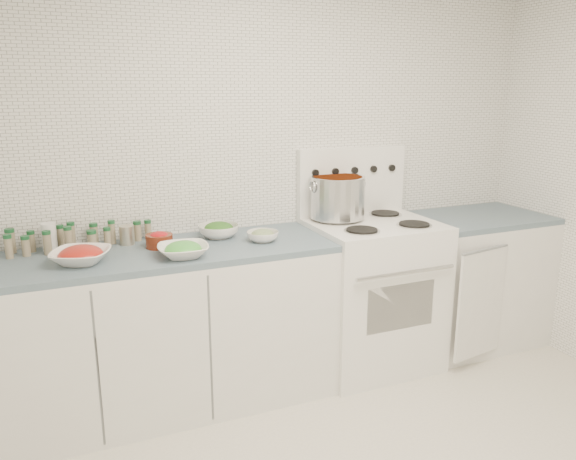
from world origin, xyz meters
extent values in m
cube|color=white|center=(0.00, 1.51, 1.25)|extent=(3.50, 0.02, 2.50)
cube|color=white|center=(-0.82, 1.19, 0.43)|extent=(1.85, 0.62, 0.86)
cube|color=#475C6B|center=(-0.82, 1.19, 0.88)|extent=(1.85, 0.62, 0.03)
cube|color=white|center=(0.48, 1.18, 0.46)|extent=(0.76, 0.65, 0.92)
cube|color=black|center=(0.48, 0.86, 0.50)|extent=(0.45, 0.01, 0.28)
cylinder|color=silver|center=(0.48, 0.82, 0.72)|extent=(0.65, 0.02, 0.02)
cube|color=white|center=(0.48, 1.18, 0.93)|extent=(0.76, 0.65, 0.01)
cube|color=white|center=(0.48, 1.47, 1.15)|extent=(0.76, 0.06, 0.43)
cylinder|color=silver|center=(0.30, 1.02, 0.94)|extent=(0.21, 0.21, 0.01)
cylinder|color=black|center=(0.30, 1.02, 0.94)|extent=(0.18, 0.18, 0.01)
cylinder|color=silver|center=(0.66, 1.02, 0.94)|extent=(0.21, 0.21, 0.01)
cylinder|color=black|center=(0.66, 1.02, 0.94)|extent=(0.18, 0.18, 0.01)
cylinder|color=silver|center=(0.30, 1.33, 0.94)|extent=(0.21, 0.21, 0.01)
cylinder|color=black|center=(0.30, 1.33, 0.94)|extent=(0.18, 0.18, 0.01)
cylinder|color=silver|center=(0.66, 1.33, 0.94)|extent=(0.21, 0.21, 0.01)
cylinder|color=black|center=(0.66, 1.33, 0.94)|extent=(0.18, 0.18, 0.01)
cylinder|color=black|center=(0.20, 1.44, 1.22)|extent=(0.04, 0.02, 0.04)
cylinder|color=black|center=(0.34, 1.44, 1.22)|extent=(0.04, 0.02, 0.04)
cylinder|color=black|center=(0.48, 1.44, 1.22)|extent=(0.04, 0.02, 0.04)
cylinder|color=black|center=(0.62, 1.44, 1.22)|extent=(0.04, 0.02, 0.04)
cylinder|color=black|center=(0.76, 1.44, 1.22)|extent=(0.04, 0.02, 0.04)
cube|color=white|center=(1.30, 1.19, 0.43)|extent=(0.89, 0.62, 0.86)
cube|color=#475C6B|center=(1.30, 1.19, 0.88)|extent=(0.89, 0.62, 0.03)
cube|color=white|center=(1.07, 0.85, 0.43)|extent=(0.40, 0.09, 0.70)
cylinder|color=silver|center=(0.31, 1.34, 1.08)|extent=(0.34, 0.34, 0.26)
cylinder|color=orange|center=(0.31, 1.34, 1.19)|extent=(0.30, 0.30, 0.03)
torus|color=silver|center=(0.13, 1.34, 1.15)|extent=(0.01, 0.08, 0.08)
torus|color=silver|center=(0.48, 1.34, 1.15)|extent=(0.01, 0.08, 0.08)
imported|color=white|center=(-1.22, 1.12, 0.93)|extent=(0.36, 0.36, 0.07)
ellipsoid|color=red|center=(-1.22, 1.12, 0.95)|extent=(0.20, 0.20, 0.09)
imported|color=white|center=(-0.73, 1.03, 0.93)|extent=(0.28, 0.28, 0.06)
ellipsoid|color=green|center=(-0.73, 1.03, 0.94)|extent=(0.18, 0.18, 0.08)
imported|color=white|center=(-0.46, 1.33, 0.94)|extent=(0.27, 0.27, 0.07)
ellipsoid|color=#2C5819|center=(-0.46, 1.33, 0.96)|extent=(0.17, 0.17, 0.07)
imported|color=white|center=(-0.26, 1.15, 0.93)|extent=(0.23, 0.23, 0.06)
ellipsoid|color=#26441B|center=(-0.26, 1.15, 0.94)|extent=(0.13, 0.13, 0.06)
cylinder|color=#612110|center=(-0.81, 1.25, 0.94)|extent=(0.14, 0.14, 0.07)
ellipsoid|color=red|center=(-0.81, 1.25, 0.96)|extent=(0.11, 0.11, 0.05)
cylinder|color=white|center=(-1.36, 1.41, 0.97)|extent=(0.08, 0.08, 0.15)
cylinder|color=#AFA794|center=(-0.97, 1.38, 0.95)|extent=(0.11, 0.11, 0.10)
cylinder|color=gray|center=(-1.54, 1.44, 0.96)|extent=(0.05, 0.05, 0.11)
cylinder|color=#154C27|center=(-1.54, 1.44, 1.02)|extent=(0.05, 0.05, 0.02)
cylinder|color=gray|center=(-1.44, 1.43, 0.95)|extent=(0.04, 0.04, 0.09)
cylinder|color=#154C27|center=(-1.44, 1.43, 1.00)|extent=(0.04, 0.04, 0.02)
cylinder|color=gray|center=(-1.30, 1.45, 0.95)|extent=(0.04, 0.04, 0.11)
cylinder|color=#154C27|center=(-1.30, 1.45, 1.02)|extent=(0.04, 0.04, 0.02)
cylinder|color=gray|center=(-1.25, 1.45, 0.96)|extent=(0.04, 0.04, 0.12)
cylinder|color=#154C27|center=(-1.25, 1.45, 1.03)|extent=(0.04, 0.04, 0.02)
cylinder|color=gray|center=(-1.13, 1.44, 0.95)|extent=(0.04, 0.04, 0.10)
cylinder|color=#154C27|center=(-1.13, 1.44, 1.01)|extent=(0.05, 0.05, 0.02)
cylinder|color=gray|center=(-1.04, 1.43, 0.96)|extent=(0.04, 0.04, 0.11)
cylinder|color=#154C27|center=(-1.04, 1.43, 1.02)|extent=(0.04, 0.04, 0.02)
cylinder|color=gray|center=(-0.90, 1.43, 0.95)|extent=(0.04, 0.04, 0.09)
cylinder|color=#154C27|center=(-0.90, 1.43, 1.00)|extent=(0.04, 0.04, 0.02)
cylinder|color=gray|center=(-0.84, 1.44, 0.95)|extent=(0.04, 0.04, 0.09)
cylinder|color=#154C27|center=(-0.84, 1.44, 1.00)|extent=(0.04, 0.04, 0.02)
cylinder|color=gray|center=(-1.55, 1.34, 0.95)|extent=(0.04, 0.04, 0.10)
cylinder|color=#154C27|center=(-1.55, 1.34, 1.01)|extent=(0.04, 0.04, 0.02)
cylinder|color=gray|center=(-1.47, 1.35, 0.94)|extent=(0.04, 0.04, 0.09)
cylinder|color=#154C27|center=(-1.47, 1.35, 1.00)|extent=(0.04, 0.04, 0.02)
cylinder|color=gray|center=(-1.37, 1.34, 0.95)|extent=(0.04, 0.04, 0.11)
cylinder|color=#154C27|center=(-1.37, 1.34, 1.02)|extent=(0.04, 0.04, 0.02)
cylinder|color=gray|center=(-1.26, 1.36, 0.96)|extent=(0.04, 0.04, 0.12)
cylinder|color=#154C27|center=(-1.26, 1.36, 1.03)|extent=(0.04, 0.04, 0.02)
cylinder|color=gray|center=(-1.15, 1.34, 0.94)|extent=(0.05, 0.05, 0.09)
cylinder|color=#154C27|center=(-1.15, 1.34, 1.00)|extent=(0.05, 0.05, 0.02)
cylinder|color=gray|center=(-1.07, 1.36, 0.95)|extent=(0.04, 0.04, 0.09)
cylinder|color=#154C27|center=(-1.07, 1.36, 1.00)|extent=(0.04, 0.04, 0.02)
camera|label=1|loc=(-1.31, -1.69, 1.74)|focal=35.00mm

